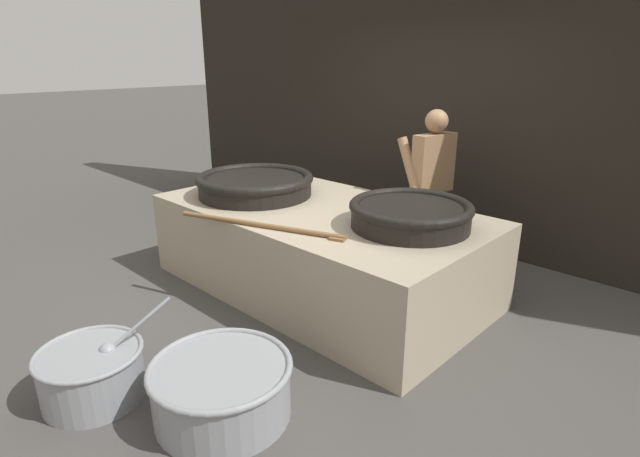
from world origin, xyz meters
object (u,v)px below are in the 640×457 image
at_px(giant_wok_near, 255,184).
at_px(prep_bowl_meat, 222,387).
at_px(prep_bowl_vegetables, 92,371).
at_px(giant_wok_far, 411,214).
at_px(cook, 431,184).

distance_m(giant_wok_near, prep_bowl_meat, 2.31).
relative_size(prep_bowl_vegetables, prep_bowl_meat, 0.96).
bearing_deg(giant_wok_far, prep_bowl_vegetables, -109.66).
relative_size(giant_wok_far, cook, 0.61).
distance_m(giant_wok_near, giant_wok_far, 1.65).
height_order(giant_wok_far, prep_bowl_meat, giant_wok_far).
xyz_separation_m(giant_wok_near, prep_bowl_meat, (1.55, -1.56, -0.69)).
bearing_deg(prep_bowl_vegetables, prep_bowl_meat, 32.81).
bearing_deg(prep_bowl_meat, giant_wok_far, 87.33).
bearing_deg(giant_wok_near, giant_wok_far, 8.11).
bearing_deg(giant_wok_near, prep_bowl_meat, -45.30).
xyz_separation_m(prep_bowl_vegetables, prep_bowl_meat, (0.73, 0.47, 0.01)).
distance_m(cook, prep_bowl_meat, 2.94).
bearing_deg(prep_bowl_vegetables, giant_wok_far, 70.34).
bearing_deg(cook, prep_bowl_meat, 106.90).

